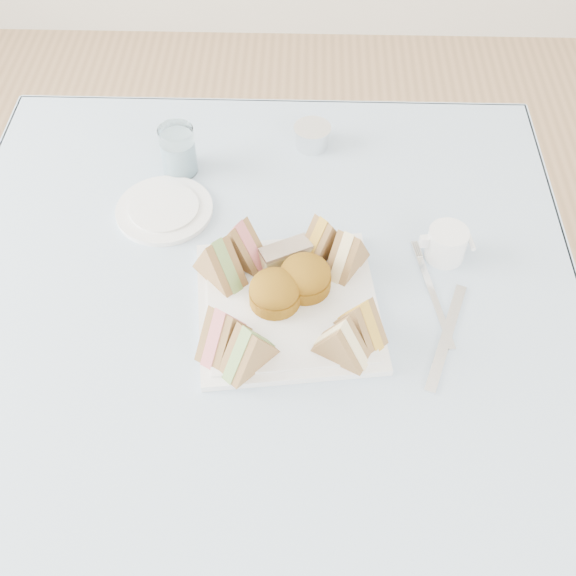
{
  "coord_description": "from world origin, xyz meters",
  "views": [
    {
      "loc": [
        0.07,
        -0.71,
        1.63
      ],
      "look_at": [
        0.05,
        -0.02,
        0.8
      ],
      "focal_mm": 45.0,
      "sensor_mm": 36.0,
      "label": 1
    }
  ],
  "objects_px": {
    "table": "(264,417)",
    "creamer_jug": "(447,244)",
    "serving_plate": "(288,306)",
    "water_glass": "(178,150)"
  },
  "relations": [
    {
      "from": "table",
      "to": "creamer_jug",
      "type": "bearing_deg",
      "value": 17.6
    },
    {
      "from": "table",
      "to": "creamer_jug",
      "type": "height_order",
      "value": "creamer_jug"
    },
    {
      "from": "table",
      "to": "serving_plate",
      "type": "bearing_deg",
      "value": -24.35
    },
    {
      "from": "table",
      "to": "water_glass",
      "type": "bearing_deg",
      "value": 118.08
    },
    {
      "from": "serving_plate",
      "to": "water_glass",
      "type": "height_order",
      "value": "water_glass"
    },
    {
      "from": "table",
      "to": "creamer_jug",
      "type": "relative_size",
      "value": 13.97
    },
    {
      "from": "serving_plate",
      "to": "water_glass",
      "type": "xyz_separation_m",
      "value": [
        -0.2,
        0.32,
        0.04
      ]
    },
    {
      "from": "table",
      "to": "water_glass",
      "type": "relative_size",
      "value": 9.73
    },
    {
      "from": "serving_plate",
      "to": "creamer_jug",
      "type": "height_order",
      "value": "creamer_jug"
    },
    {
      "from": "water_glass",
      "to": "creamer_jug",
      "type": "height_order",
      "value": "water_glass"
    }
  ]
}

